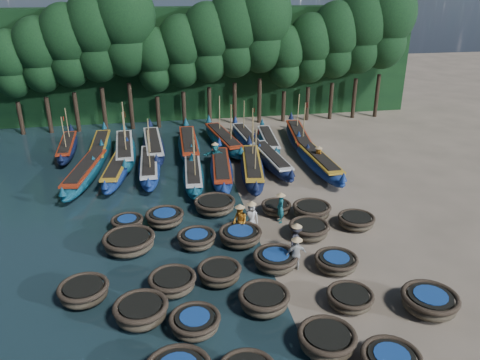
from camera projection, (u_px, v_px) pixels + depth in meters
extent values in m
plane|color=gray|center=(254.00, 229.00, 24.61)|extent=(120.00, 120.00, 0.00)
cube|color=black|center=(203.00, 63.00, 43.97)|extent=(40.00, 3.00, 10.00)
ellipsoid|color=#4C432F|center=(327.00, 342.00, 16.37)|extent=(2.05, 2.05, 0.69)
torus|color=#3B2F23|center=(327.00, 335.00, 16.24)|extent=(2.10, 2.10, 0.21)
cylinder|color=black|center=(327.00, 334.00, 16.23)|extent=(1.59, 1.59, 0.06)
torus|color=#3B2F23|center=(392.00, 357.00, 15.35)|extent=(2.04, 2.04, 0.20)
cylinder|color=black|center=(392.00, 356.00, 15.34)|extent=(1.54, 1.54, 0.06)
cylinder|color=navy|center=(392.00, 355.00, 15.32)|extent=(1.19, 1.19, 0.04)
ellipsoid|color=#4C432F|center=(141.00, 314.00, 17.73)|extent=(2.01, 2.01, 0.75)
torus|color=#3B2F23|center=(141.00, 306.00, 17.60)|extent=(2.12, 2.12, 0.23)
cylinder|color=black|center=(140.00, 305.00, 17.58)|extent=(1.58, 1.58, 0.07)
ellipsoid|color=#4C432F|center=(195.00, 325.00, 17.26)|extent=(2.35, 2.35, 0.64)
torus|color=#3B2F23|center=(195.00, 318.00, 17.14)|extent=(1.93, 1.93, 0.19)
cylinder|color=black|center=(195.00, 317.00, 17.12)|extent=(1.46, 1.46, 0.06)
cylinder|color=navy|center=(195.00, 316.00, 17.11)|extent=(1.12, 1.12, 0.04)
ellipsoid|color=#4C432F|center=(264.00, 302.00, 18.41)|extent=(2.19, 2.19, 0.72)
torus|color=#3B2F23|center=(264.00, 295.00, 18.28)|extent=(2.07, 2.07, 0.22)
cylinder|color=black|center=(264.00, 294.00, 18.27)|extent=(1.55, 1.55, 0.07)
ellipsoid|color=#4C432F|center=(350.00, 300.00, 18.65)|extent=(2.05, 2.05, 0.57)
torus|color=#3B2F23|center=(350.00, 295.00, 18.55)|extent=(1.90, 1.90, 0.17)
cylinder|color=black|center=(350.00, 294.00, 18.53)|extent=(1.45, 1.45, 0.05)
ellipsoid|color=#4C432F|center=(429.00, 304.00, 18.32)|extent=(2.18, 2.18, 0.71)
torus|color=#3B2F23|center=(430.00, 297.00, 18.19)|extent=(2.25, 2.25, 0.21)
cylinder|color=black|center=(431.00, 296.00, 18.18)|extent=(1.71, 1.71, 0.06)
cylinder|color=navy|center=(431.00, 295.00, 18.16)|extent=(1.31, 1.31, 0.04)
ellipsoid|color=#4C432F|center=(84.00, 294.00, 18.94)|extent=(2.44, 2.44, 0.68)
torus|color=#3B2F23|center=(83.00, 287.00, 18.81)|extent=(2.07, 2.07, 0.21)
cylinder|color=black|center=(83.00, 286.00, 18.80)|extent=(1.56, 1.56, 0.06)
ellipsoid|color=#4C432F|center=(173.00, 284.00, 19.52)|extent=(2.39, 2.39, 0.68)
torus|color=#3B2F23|center=(172.00, 278.00, 19.40)|extent=(2.03, 2.03, 0.21)
cylinder|color=black|center=(172.00, 277.00, 19.38)|extent=(1.53, 1.53, 0.06)
ellipsoid|color=#4C432F|center=(219.00, 275.00, 20.15)|extent=(2.20, 2.20, 0.68)
torus|color=#3B2F23|center=(219.00, 269.00, 20.03)|extent=(1.92, 1.92, 0.21)
cylinder|color=black|center=(219.00, 268.00, 20.01)|extent=(1.44, 1.44, 0.06)
ellipsoid|color=#4C432F|center=(276.00, 262.00, 21.11)|extent=(2.52, 2.52, 0.68)
torus|color=#3B2F23|center=(276.00, 256.00, 20.98)|extent=(2.07, 2.07, 0.21)
cylinder|color=black|center=(276.00, 255.00, 20.97)|extent=(1.57, 1.57, 0.06)
cylinder|color=navy|center=(276.00, 254.00, 20.95)|extent=(1.20, 1.20, 0.04)
ellipsoid|color=#4C432F|center=(336.00, 264.00, 21.03)|extent=(2.19, 2.19, 0.60)
torus|color=#3B2F23|center=(336.00, 259.00, 20.92)|extent=(1.98, 1.98, 0.18)
cylinder|color=black|center=(336.00, 258.00, 20.91)|extent=(1.51, 1.51, 0.05)
cylinder|color=navy|center=(336.00, 257.00, 20.89)|extent=(1.16, 1.16, 0.04)
ellipsoid|color=#4C432F|center=(129.00, 244.00, 22.48)|extent=(2.79, 2.79, 0.75)
torus|color=#3B2F23|center=(129.00, 238.00, 22.34)|extent=(2.52, 2.52, 0.23)
cylinder|color=black|center=(129.00, 237.00, 22.32)|extent=(1.92, 1.92, 0.07)
ellipsoid|color=#4C432F|center=(197.00, 241.00, 22.85)|extent=(2.33, 2.33, 0.65)
torus|color=#3B2F23|center=(196.00, 235.00, 22.74)|extent=(1.92, 1.92, 0.20)
cylinder|color=black|center=(196.00, 235.00, 22.72)|extent=(1.45, 1.45, 0.06)
cylinder|color=navy|center=(196.00, 234.00, 22.71)|extent=(1.11, 1.11, 0.04)
ellipsoid|color=#4C432F|center=(240.00, 238.00, 23.12)|extent=(2.27, 2.27, 0.68)
torus|color=#3B2F23|center=(240.00, 232.00, 22.99)|extent=(2.15, 2.15, 0.21)
cylinder|color=black|center=(240.00, 231.00, 22.98)|extent=(1.63, 1.63, 0.06)
cylinder|color=navy|center=(240.00, 230.00, 22.96)|extent=(1.26, 1.26, 0.04)
ellipsoid|color=#4C432F|center=(309.00, 231.00, 23.66)|extent=(2.30, 2.30, 0.70)
torus|color=#3B2F23|center=(309.00, 226.00, 23.53)|extent=(2.07, 2.07, 0.21)
cylinder|color=black|center=(309.00, 225.00, 23.52)|extent=(1.56, 1.56, 0.06)
ellipsoid|color=#4C432F|center=(356.00, 222.00, 24.69)|extent=(2.39, 2.39, 0.60)
torus|color=#3B2F23|center=(357.00, 217.00, 24.58)|extent=(1.96, 1.96, 0.18)
cylinder|color=black|center=(357.00, 217.00, 24.56)|extent=(1.49, 1.49, 0.05)
ellipsoid|color=#4C432F|center=(128.00, 224.00, 24.47)|extent=(1.94, 1.94, 0.59)
torus|color=#3B2F23|center=(127.00, 220.00, 24.37)|extent=(1.70, 1.70, 0.18)
cylinder|color=black|center=(127.00, 219.00, 24.35)|extent=(1.28, 1.28, 0.05)
cylinder|color=navy|center=(127.00, 218.00, 24.34)|extent=(0.98, 0.98, 0.04)
ellipsoid|color=#4C432F|center=(165.00, 219.00, 24.92)|extent=(2.51, 2.51, 0.67)
torus|color=#3B2F23|center=(165.00, 214.00, 24.80)|extent=(2.06, 2.06, 0.20)
cylinder|color=black|center=(165.00, 213.00, 24.79)|extent=(1.56, 1.56, 0.06)
cylinder|color=navy|center=(165.00, 213.00, 24.77)|extent=(1.20, 1.20, 0.04)
ellipsoid|color=#4C432F|center=(215.00, 207.00, 26.26)|extent=(2.44, 2.44, 0.71)
torus|color=#3B2F23|center=(215.00, 201.00, 26.13)|extent=(2.34, 2.34, 0.22)
cylinder|color=black|center=(215.00, 201.00, 26.12)|extent=(1.78, 1.78, 0.06)
ellipsoid|color=#4C432F|center=(276.00, 209.00, 26.15)|extent=(1.55, 1.55, 0.59)
torus|color=#3B2F23|center=(276.00, 205.00, 26.04)|extent=(1.69, 1.69, 0.18)
cylinder|color=black|center=(276.00, 204.00, 26.03)|extent=(1.27, 1.27, 0.05)
ellipsoid|color=#4C432F|center=(312.00, 212.00, 25.62)|extent=(2.27, 2.27, 0.72)
torus|color=#3B2F23|center=(312.00, 207.00, 25.49)|extent=(2.13, 2.13, 0.22)
cylinder|color=black|center=(312.00, 206.00, 25.48)|extent=(1.60, 1.60, 0.07)
ellipsoid|color=navy|center=(86.00, 173.00, 30.38)|extent=(2.99, 8.75, 1.08)
cone|color=navy|center=(101.00, 143.00, 33.97)|extent=(0.47, 0.47, 0.65)
cone|color=navy|center=(62.00, 191.00, 26.26)|extent=(0.47, 0.47, 0.54)
cube|color=#992B12|center=(85.00, 167.00, 30.20)|extent=(2.25, 6.77, 0.13)
cube|color=black|center=(84.00, 166.00, 30.17)|extent=(1.81, 5.87, 0.11)
ellipsoid|color=navy|center=(118.00, 169.00, 31.21)|extent=(2.47, 8.38, 1.03)
cone|color=navy|center=(127.00, 141.00, 34.65)|extent=(0.45, 0.45, 0.62)
cone|color=navy|center=(105.00, 184.00, 27.27)|extent=(0.45, 0.45, 0.52)
cube|color=#BA8A22|center=(118.00, 163.00, 31.04)|extent=(1.85, 6.48, 0.12)
cube|color=black|center=(117.00, 162.00, 31.01)|extent=(1.47, 5.63, 0.10)
ellipsoid|color=navy|center=(149.00, 167.00, 31.52)|extent=(1.51, 8.14, 1.02)
cone|color=navy|center=(149.00, 140.00, 34.86)|extent=(0.45, 0.45, 0.61)
cone|color=navy|center=(148.00, 181.00, 27.69)|extent=(0.45, 0.45, 0.51)
cube|color=beige|center=(149.00, 161.00, 31.35)|extent=(1.10, 6.31, 0.12)
cube|color=black|center=(149.00, 160.00, 31.32)|extent=(0.83, 5.49, 0.10)
cylinder|color=#997F4C|center=(149.00, 139.00, 32.01)|extent=(0.07, 0.24, 2.84)
cylinder|color=#997F4C|center=(149.00, 152.00, 29.52)|extent=(0.07, 0.24, 2.84)
plane|color=red|center=(150.00, 133.00, 29.06)|extent=(0.00, 0.36, 0.36)
ellipsoid|color=navy|center=(193.00, 175.00, 30.35)|extent=(1.81, 7.64, 0.95)
cone|color=navy|center=(191.00, 147.00, 33.49)|extent=(0.42, 0.42, 0.57)
cone|color=navy|center=(195.00, 190.00, 26.76)|extent=(0.42, 0.42, 0.47)
cube|color=beige|center=(193.00, 169.00, 30.20)|extent=(1.34, 5.92, 0.11)
cube|color=black|center=(193.00, 168.00, 30.17)|extent=(1.04, 5.15, 0.09)
cylinder|color=#997F4C|center=(193.00, 147.00, 30.82)|extent=(0.07, 0.23, 2.65)
cylinder|color=#997F4C|center=(195.00, 160.00, 28.48)|extent=(0.07, 0.23, 2.65)
plane|color=red|center=(196.00, 142.00, 28.04)|extent=(0.00, 0.33, 0.33)
ellipsoid|color=navy|center=(221.00, 170.00, 30.96)|extent=(2.36, 8.42, 1.04)
cone|color=navy|center=(219.00, 141.00, 34.42)|extent=(0.46, 0.46, 0.62)
cone|color=navy|center=(224.00, 186.00, 27.00)|extent=(0.46, 0.46, 0.52)
cube|color=#992B12|center=(221.00, 164.00, 30.80)|extent=(1.76, 6.52, 0.12)
cube|color=black|center=(221.00, 163.00, 30.76)|extent=(1.39, 5.66, 0.10)
ellipsoid|color=#0E1134|center=(252.00, 169.00, 31.18)|extent=(2.82, 8.74, 1.08)
cone|color=#0E1134|center=(249.00, 139.00, 34.77)|extent=(0.47, 0.47, 0.65)
cone|color=#0E1134|center=(256.00, 185.00, 27.07)|extent=(0.47, 0.47, 0.54)
cube|color=#BA8A22|center=(252.00, 162.00, 31.00)|extent=(2.12, 6.76, 0.13)
cube|color=black|center=(252.00, 161.00, 30.97)|extent=(1.70, 5.87, 0.11)
cylinder|color=#997F4C|center=(253.00, 138.00, 31.70)|extent=(0.08, 0.26, 3.01)
cylinder|color=#997F4C|center=(256.00, 152.00, 29.03)|extent=(0.08, 0.26, 3.01)
plane|color=red|center=(258.00, 132.00, 28.52)|extent=(0.00, 0.38, 0.38)
ellipsoid|color=#0E1134|center=(271.00, 160.00, 32.74)|extent=(2.14, 8.08, 1.00)
cone|color=#0E1134|center=(255.00, 135.00, 35.95)|extent=(0.44, 0.44, 0.60)
cone|color=#0E1134|center=(292.00, 172.00, 29.05)|extent=(0.44, 0.44, 0.50)
cube|color=beige|center=(271.00, 155.00, 32.58)|extent=(1.59, 6.26, 0.12)
cube|color=black|center=(271.00, 154.00, 32.55)|extent=(1.25, 5.44, 0.10)
ellipsoid|color=navy|center=(318.00, 162.00, 32.25)|extent=(1.81, 8.69, 1.08)
cone|color=navy|center=(299.00, 135.00, 35.78)|extent=(0.48, 0.48, 0.65)
cone|color=navy|center=(344.00, 176.00, 28.20)|extent=(0.48, 0.48, 0.54)
cube|color=#BA8A22|center=(318.00, 156.00, 32.07)|extent=(1.33, 6.73, 0.13)
cube|color=black|center=(318.00, 155.00, 32.04)|extent=(1.01, 5.86, 0.11)
ellipsoid|color=#0E1134|center=(67.00, 148.00, 35.32)|extent=(1.72, 7.53, 0.93)
cone|color=#0E1134|center=(71.00, 127.00, 38.36)|extent=(0.41, 0.41, 0.56)
cone|color=#0E1134|center=(61.00, 157.00, 31.84)|extent=(0.41, 0.41, 0.47)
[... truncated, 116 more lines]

